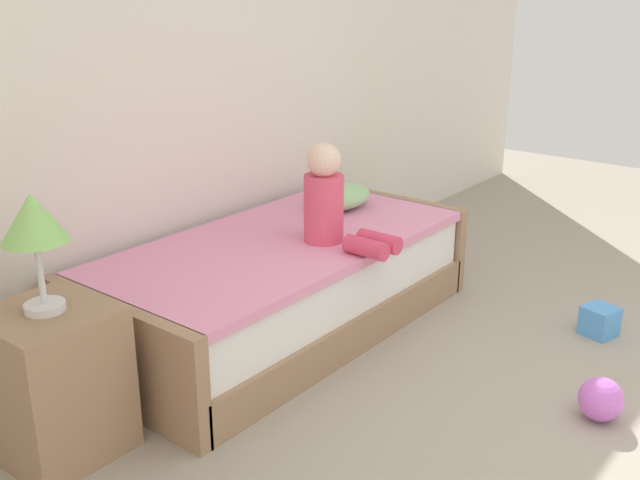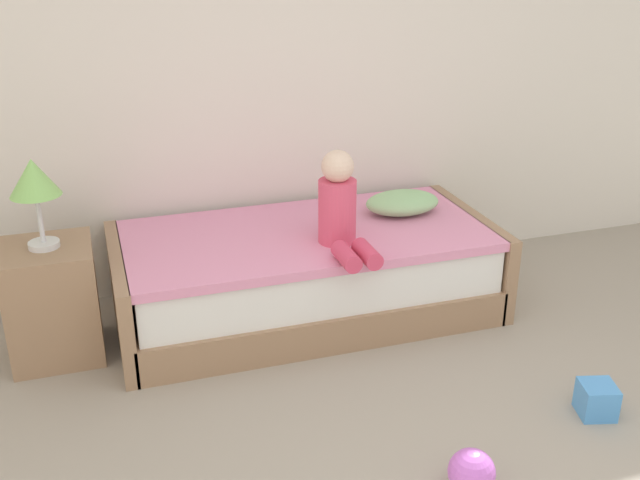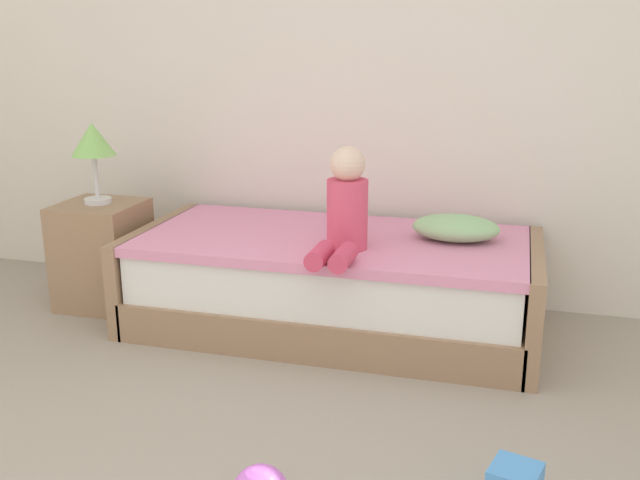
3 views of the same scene
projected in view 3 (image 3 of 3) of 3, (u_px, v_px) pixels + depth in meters
wall_rear at (395, 46)px, 3.97m from camera, size 7.20×0.10×2.90m
bed at (333, 283)px, 3.79m from camera, size 2.11×1.00×0.50m
nightstand at (103, 254)px, 4.10m from camera, size 0.44×0.44×0.60m
table_lamp at (93, 143)px, 3.92m from camera, size 0.24×0.24×0.45m
child_figure at (345, 210)px, 3.42m from camera, size 0.20×0.51×0.50m
pillow at (456, 228)px, 3.64m from camera, size 0.44×0.30×0.13m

